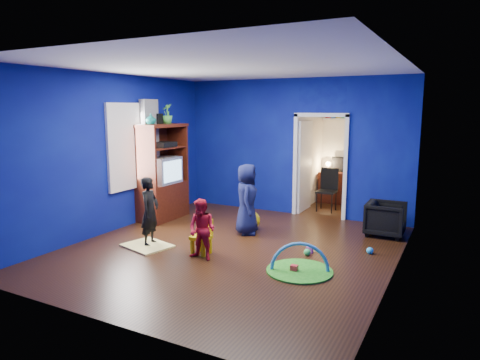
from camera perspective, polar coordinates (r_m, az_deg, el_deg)
The scene contains 32 objects.
floor at distance 7.08m, azimuth -1.13°, elevation -9.20°, with size 5.00×5.50×0.01m, color black.
ceiling at distance 6.73m, azimuth -1.21°, elevation 14.88°, with size 5.00×5.50×0.01m, color white.
wall_back at distance 9.24m, azimuth 7.14°, elevation 4.35°, with size 5.00×0.02×2.90m, color #090D6C.
wall_front at distance 4.57m, azimuth -18.11°, elevation -1.32°, with size 5.00×0.02×2.90m, color #090D6C.
wall_left at distance 8.25m, azimuth -16.57°, elevation 3.42°, with size 0.02×5.50×2.90m, color #090D6C.
wall_right at distance 5.97m, azimuth 20.34°, elevation 1.01°, with size 0.02×5.50×2.90m, color #090D6C.
alcove at distance 9.90m, azimuth 12.17°, elevation 3.39°, with size 1.00×1.75×2.50m, color silver, non-canonical shape.
armchair at distance 8.16m, azimuth 18.86°, elevation -4.93°, with size 0.66×0.68×0.62m, color black.
child_black at distance 7.28m, azimuth -11.93°, elevation -4.13°, with size 0.42×0.28×1.16m, color black.
child_navy at distance 7.76m, azimuth 0.92°, elevation -2.57°, with size 0.63×0.41×1.29m, color #0E0F34.
toddler_red at distance 6.51m, azimuth -5.09°, elevation -6.61°, with size 0.45×0.35×0.93m, color red.
vase at distance 8.60m, azimuth -11.81°, elevation 7.97°, with size 0.21×0.21×0.21m, color #0C5167.
potted_plant at distance 9.00m, azimuth -9.70°, elevation 8.71°, with size 0.23×0.23×0.41m, color green.
tv_armoire at distance 8.92m, azimuth -10.34°, elevation 1.05°, with size 0.58×1.14×1.96m, color #3B1809.
crt_tv at distance 8.89m, azimuth -10.15°, elevation 1.29°, with size 0.46×0.70×0.54m, color silver.
yellow_blanket at distance 7.36m, azimuth -12.28°, elevation -8.56°, with size 0.75×0.60×0.03m, color #F2E07A.
hopper_ball at distance 8.11m, azimuth 1.39°, elevation -5.39°, with size 0.37×0.37×0.37m, color yellow.
kid_chair at distance 6.82m, azimuth -5.21°, elevation -7.77°, with size 0.28×0.28×0.50m, color yellow.
play_mat at distance 6.21m, azimuth 7.94°, elevation -11.91°, with size 0.93×0.93×0.02m, color green.
toy_arch at distance 6.21m, azimuth 7.94°, elevation -11.84°, with size 0.84×0.84×0.05m, color #3F8CD8.
window_left at distance 8.48m, azimuth -14.88°, elevation 4.33°, with size 0.03×0.95×1.55m, color white.
curtain at distance 8.85m, azimuth -11.84°, elevation 2.70°, with size 0.14×0.42×2.40m, color slate.
doorway at distance 9.09m, azimuth 10.63°, elevation 1.64°, with size 1.16×0.10×2.10m, color white.
study_desk at distance 10.63m, azimuth 12.94°, elevation -0.99°, with size 0.88×0.44×0.75m, color #3D140A.
desk_monitor at distance 10.66m, azimuth 13.22°, elevation 2.16°, with size 0.40×0.05×0.32m, color black.
desk_lamp at distance 10.68m, azimuth 11.68°, elevation 2.12°, with size 0.14×0.14×0.14m, color #FFD88C.
folding_chair at distance 9.71m, azimuth 11.49°, elevation -1.42°, with size 0.40×0.40×0.92m, color black.
book_shelf at distance 10.57m, azimuth 13.43°, elevation 7.91°, with size 0.88×0.24×0.04m, color white.
toy_0 at distance 6.18m, azimuth 7.23°, elevation -11.63°, with size 0.10×0.08×0.10m, color red.
toy_1 at distance 7.15m, azimuth 16.94°, elevation -8.97°, with size 0.11×0.11×0.11m, color #249ACF.
toy_2 at distance 6.86m, azimuth 8.95°, elevation -9.46°, with size 0.11×0.11×0.11m, color green.
toy_3 at distance 6.98m, azimuth 9.25°, elevation -9.16°, with size 0.10×0.08×0.10m, color #D44FA9.
Camera 1 is at (3.25, -5.86, 2.27)m, focal length 32.00 mm.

